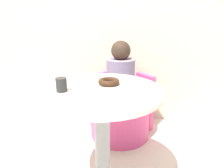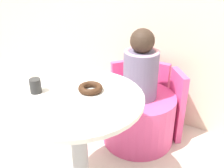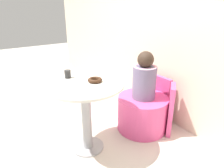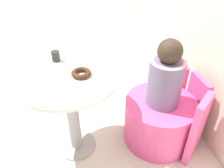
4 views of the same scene
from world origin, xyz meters
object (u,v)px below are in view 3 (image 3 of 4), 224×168
at_px(round_table, 86,100).
at_px(tub_chair, 142,113).
at_px(child_figure, 144,78).
at_px(donut, 95,80).
at_px(cup, 68,74).

bearing_deg(round_table, tub_chair, 86.08).
xyz_separation_m(round_table, child_figure, (0.05, 0.71, 0.10)).
height_order(round_table, tub_chair, round_table).
distance_m(donut, cup, 0.30).
bearing_deg(round_table, cup, -161.46).
height_order(tub_chair, child_figure, child_figure).
relative_size(child_figure, cup, 6.82).
bearing_deg(cup, tub_chair, 71.34).
bearing_deg(child_figure, donut, -91.76).
relative_size(round_table, donut, 5.38).
bearing_deg(cup, round_table, 18.54).
distance_m(tub_chair, child_figure, 0.45).
distance_m(child_figure, cup, 0.84).
bearing_deg(round_table, child_figure, 86.08).
distance_m(tub_chair, donut, 0.82).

